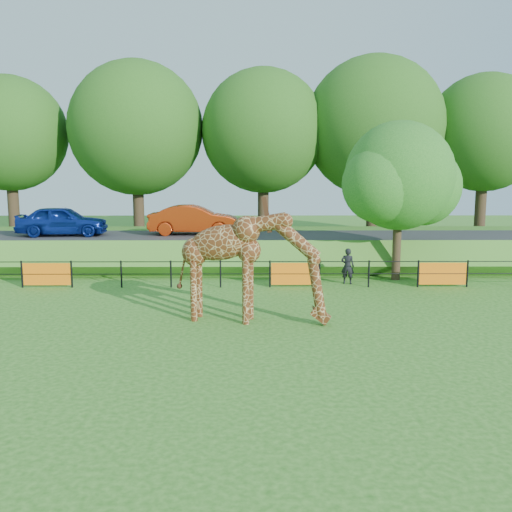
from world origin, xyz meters
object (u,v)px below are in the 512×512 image
object	(u,v)px
giraffe	(253,267)
visitor	(348,266)
car_blue	(62,221)
car_red	(194,220)
tree_east	(401,180)

from	to	relation	value
giraffe	visitor	xyz separation A→B (m)	(3.95, 5.97, -0.98)
giraffe	car_blue	size ratio (longest dim) A/B	1.09
giraffe	car_red	bearing A→B (deg)	116.26
visitor	car_red	bearing A→B (deg)	-23.18
visitor	car_blue	bearing A→B (deg)	-4.69
car_red	visitor	world-z (taller)	car_red
giraffe	car_blue	distance (m)	14.82
car_blue	visitor	xyz separation A→B (m)	(13.52, -5.34, -1.42)
giraffe	tree_east	size ratio (longest dim) A/B	0.72
tree_east	visitor	bearing A→B (deg)	-157.95
giraffe	car_blue	world-z (taller)	giraffe
tree_east	giraffe	bearing A→B (deg)	-132.34
giraffe	visitor	world-z (taller)	giraffe
visitor	giraffe	bearing A→B (deg)	73.34
giraffe	tree_east	distance (m)	9.70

